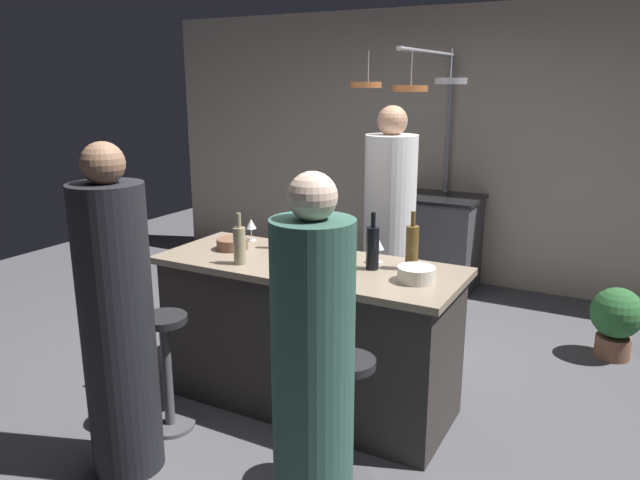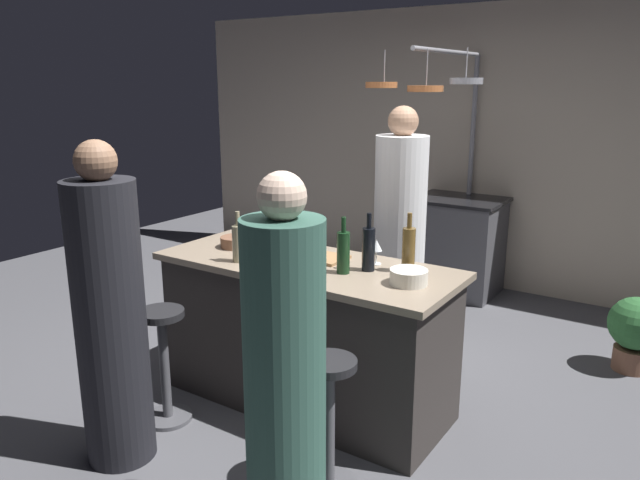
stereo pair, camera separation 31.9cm
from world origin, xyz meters
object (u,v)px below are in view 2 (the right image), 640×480
object	(u,v)px
potted_plant	(635,329)
cutting_board	(319,257)
stove_range	(456,245)
wine_bottle_white	(238,243)
mixing_bowl_ceramic	(409,277)
wine_glass_by_chef	(257,224)
guest_right	(285,380)
pepper_mill	(280,231)
mixing_bowl_wooden	(236,242)
wine_bottle_amber	(409,249)
chef	(399,239)
wine_bottle_dark	(369,248)
wine_glass_near_left_guest	(376,247)
guest_left	(110,319)
wine_bottle_red	(343,252)
bar_stool_left	(164,360)
bar_stool_right	(329,419)

from	to	relation	value
potted_plant	cutting_board	size ratio (longest dim) A/B	1.62
stove_range	wine_bottle_white	world-z (taller)	wine_bottle_white
cutting_board	mixing_bowl_ceramic	world-z (taller)	mixing_bowl_ceramic
wine_bottle_white	wine_glass_by_chef	distance (m)	0.53
guest_right	pepper_mill	xyz separation A→B (m)	(-0.89, 1.16, 0.26)
guest_right	potted_plant	world-z (taller)	guest_right
mixing_bowl_wooden	wine_bottle_amber	bearing A→B (deg)	6.80
stove_range	wine_glass_by_chef	world-z (taller)	wine_glass_by_chef
mixing_bowl_wooden	chef	bearing A→B (deg)	58.41
wine_bottle_dark	wine_bottle_white	bearing A→B (deg)	-159.45
potted_plant	wine_bottle_white	bearing A→B (deg)	-137.53
cutting_board	wine_glass_near_left_guest	xyz separation A→B (m)	(0.34, 0.08, 0.10)
stove_range	wine_glass_by_chef	size ratio (longest dim) A/B	6.10
guest_right	mixing_bowl_wooden	xyz separation A→B (m)	(-1.13, 1.00, 0.19)
potted_plant	guest_left	bearing A→B (deg)	-129.48
guest_right	wine_glass_by_chef	xyz separation A→B (m)	(-1.15, 1.24, 0.26)
wine_bottle_dark	wine_bottle_white	xyz separation A→B (m)	(-0.71, -0.27, -0.01)
wine_bottle_red	wine_glass_by_chef	distance (m)	0.92
guest_right	wine_bottle_dark	distance (m)	1.09
chef	wine_bottle_red	size ratio (longest dim) A/B	5.59
guest_right	cutting_board	world-z (taller)	guest_right
stove_range	chef	xyz separation A→B (m)	(0.08, -1.39, 0.37)
guest_left	wine_bottle_red	xyz separation A→B (m)	(0.79, 0.94, 0.25)
potted_plant	mixing_bowl_wooden	bearing A→B (deg)	-144.51
bar_stool_left	wine_bottle_white	size ratio (longest dim) A/B	2.27
bar_stool_left	guest_right	xyz separation A→B (m)	(1.13, -0.36, 0.37)
chef	wine_glass_by_chef	size ratio (longest dim) A/B	12.06
bar_stool_left	wine_bottle_amber	world-z (taller)	wine_bottle_amber
bar_stool_right	wine_bottle_amber	bearing A→B (deg)	88.94
bar_stool_left	mixing_bowl_ceramic	xyz separation A→B (m)	(1.23, 0.59, 0.56)
chef	pepper_mill	size ratio (longest dim) A/B	8.39
bar_stool_right	wine_bottle_white	size ratio (longest dim) A/B	2.27
stove_range	wine_bottle_red	world-z (taller)	wine_bottle_red
cutting_board	pepper_mill	distance (m)	0.36
cutting_board	wine_bottle_white	distance (m)	0.48
stove_range	wine_bottle_red	xyz separation A→B (m)	(0.29, -2.51, 0.58)
potted_plant	wine_glass_by_chef	xyz separation A→B (m)	(-2.19, -1.31, 0.71)
wine_glass_by_chef	mixing_bowl_ceramic	bearing A→B (deg)	-13.21
cutting_board	mixing_bowl_ceramic	bearing A→B (deg)	-11.89
bar_stool_right	wine_glass_by_chef	distance (m)	1.57
bar_stool_right	mixing_bowl_ceramic	bearing A→B (deg)	79.40
cutting_board	mixing_bowl_ceramic	size ratio (longest dim) A/B	1.62
chef	guest_right	xyz separation A→B (m)	(0.49, -2.04, -0.08)
chef	pepper_mill	distance (m)	0.99
pepper_mill	mixing_bowl_ceramic	bearing A→B (deg)	-12.02
bar_stool_left	wine_bottle_dark	size ratio (longest dim) A/B	2.09
potted_plant	wine_bottle_dark	bearing A→B (deg)	-129.17
guest_left	bar_stool_right	bearing A→B (deg)	19.41
stove_range	mixing_bowl_ceramic	bearing A→B (deg)	-74.86
guest_left	pepper_mill	xyz separation A→B (m)	(0.18, 1.17, 0.23)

